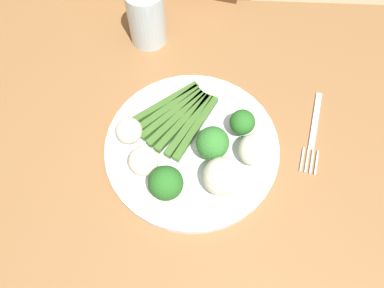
{
  "coord_description": "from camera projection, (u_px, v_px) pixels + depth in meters",
  "views": [
    {
      "loc": [
        0.06,
        0.25,
        1.34
      ],
      "look_at": [
        0.07,
        -0.05,
        0.77
      ],
      "focal_mm": 36.51,
      "sensor_mm": 36.0,
      "label": 1
    }
  ],
  "objects": [
    {
      "name": "ground_plane",
      "position": [
        213.0,
        264.0,
        1.32
      ],
      "size": [
        6.0,
        6.0,
        0.02
      ],
      "primitive_type": "cube",
      "color": "tan"
    },
    {
      "name": "dining_table",
      "position": [
        229.0,
        200.0,
        0.74
      ],
      "size": [
        1.36,
        0.82,
        0.75
      ],
      "color": "olive",
      "rests_on": "ground_plane"
    },
    {
      "name": "chair",
      "position": [
        170.0,
        31.0,
        1.12
      ],
      "size": [
        0.47,
        0.47,
        0.87
      ],
      "rotation": [
        0.0,
        0.0,
        -0.19
      ],
      "color": "brown",
      "rests_on": "ground_plane"
    },
    {
      "name": "plate",
      "position": [
        192.0,
        147.0,
        0.66
      ],
      "size": [
        0.29,
        0.29,
        0.01
      ],
      "primitive_type": "cylinder",
      "color": "white",
      "rests_on": "dining_table"
    },
    {
      "name": "asparagus_bundle",
      "position": [
        178.0,
        117.0,
        0.67
      ],
      "size": [
        0.15,
        0.16,
        0.01
      ],
      "rotation": [
        0.0,
        0.0,
        0.88
      ],
      "color": "#3D6626",
      "rests_on": "plate"
    },
    {
      "name": "broccoli_back_right",
      "position": [
        213.0,
        143.0,
        0.61
      ],
      "size": [
        0.05,
        0.05,
        0.07
      ],
      "color": "#609E3D",
      "rests_on": "plate"
    },
    {
      "name": "broccoli_near_center",
      "position": [
        242.0,
        123.0,
        0.64
      ],
      "size": [
        0.04,
        0.04,
        0.05
      ],
      "color": "#568E33",
      "rests_on": "plate"
    },
    {
      "name": "broccoli_right",
      "position": [
        166.0,
        183.0,
        0.58
      ],
      "size": [
        0.05,
        0.05,
        0.07
      ],
      "color": "#568E33",
      "rests_on": "plate"
    },
    {
      "name": "cauliflower_outer_edge",
      "position": [
        222.0,
        177.0,
        0.6
      ],
      "size": [
        0.06,
        0.06,
        0.06
      ],
      "primitive_type": "sphere",
      "color": "silver",
      "rests_on": "plate"
    },
    {
      "name": "cauliflower_back",
      "position": [
        254.0,
        150.0,
        0.62
      ],
      "size": [
        0.05,
        0.05,
        0.05
      ],
      "primitive_type": "sphere",
      "color": "white",
      "rests_on": "plate"
    },
    {
      "name": "cauliflower_front_left",
      "position": [
        143.0,
        161.0,
        0.61
      ],
      "size": [
        0.05,
        0.05,
        0.05
      ],
      "primitive_type": "sphere",
      "color": "silver",
      "rests_on": "plate"
    },
    {
      "name": "cauliflower_near_fork",
      "position": [
        129.0,
        131.0,
        0.64
      ],
      "size": [
        0.04,
        0.04,
        0.04
      ],
      "primitive_type": "sphere",
      "color": "silver",
      "rests_on": "plate"
    },
    {
      "name": "fork",
      "position": [
        313.0,
        133.0,
        0.68
      ],
      "size": [
        0.05,
        0.17,
        0.0
      ],
      "rotation": [
        0.0,
        0.0,
        1.35
      ],
      "color": "silver",
      "rests_on": "dining_table"
    },
    {
      "name": "water_glass",
      "position": [
        146.0,
        17.0,
        0.73
      ],
      "size": [
        0.07,
        0.07,
        0.12
      ],
      "primitive_type": "cylinder",
      "color": "silver",
      "rests_on": "dining_table"
    }
  ]
}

